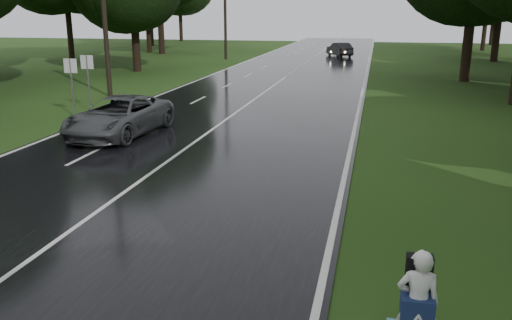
{
  "coord_description": "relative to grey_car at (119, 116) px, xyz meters",
  "views": [
    {
      "loc": [
        6.54,
        -7.95,
        4.85
      ],
      "look_at": [
        3.63,
        5.05,
        1.1
      ],
      "focal_mm": 37.47,
      "sensor_mm": 36.0,
      "label": 1
    }
  ],
  "objects": [
    {
      "name": "tree_right_f",
      "position": [
        20.93,
        37.26,
        -0.8
      ],
      "size": [
        9.18,
        9.18,
        14.34
      ],
      "primitive_type": null,
      "color": "black",
      "rests_on": "ground"
    },
    {
      "name": "far_car",
      "position": [
        5.85,
        39.91,
        -0.03
      ],
      "size": [
        3.22,
        4.64,
        1.45
      ],
      "primitive_type": "imported",
      "rotation": [
        0.0,
        0.0,
        3.57
      ],
      "color": "black",
      "rests_on": "road"
    },
    {
      "name": "road_sign_b",
      "position": [
        -3.91,
        4.67,
        -0.8
      ],
      "size": [
        0.66,
        0.1,
        2.74
      ],
      "primitive_type": null,
      "color": "white",
      "rests_on": "ground"
    },
    {
      "name": "grey_car",
      "position": [
        0.0,
        0.0,
        0.0
      ],
      "size": [
        2.88,
        5.63,
        1.52
      ],
      "primitive_type": "imported",
      "rotation": [
        0.0,
        0.0,
        6.22
      ],
      "color": "#424546",
      "rests_on": "road"
    },
    {
      "name": "utility_pole_mid",
      "position": [
        -5.21,
        9.21,
        -0.8
      ],
      "size": [
        1.8,
        0.28,
        10.83
      ],
      "primitive_type": null,
      "color": "black",
      "rests_on": "ground"
    },
    {
      "name": "hitchhiker",
      "position": [
        10.6,
        -12.01,
        -0.03
      ],
      "size": [
        0.61,
        0.55,
        1.66
      ],
      "color": "silver",
      "rests_on": "ground"
    },
    {
      "name": "lane_center",
      "position": [
        3.29,
        8.83,
        -0.76
      ],
      "size": [
        0.12,
        140.0,
        0.01
      ],
      "primitive_type": "cube",
      "color": "silver",
      "rests_on": "road"
    },
    {
      "name": "ground",
      "position": [
        3.29,
        -11.17,
        -0.8
      ],
      "size": [
        160.0,
        160.0,
        0.0
      ],
      "primitive_type": "plane",
      "color": "#244213",
      "rests_on": "ground"
    },
    {
      "name": "road_sign_a",
      "position": [
        -3.91,
        3.19,
        -0.8
      ],
      "size": [
        0.65,
        0.1,
        2.71
      ],
      "primitive_type": null,
      "color": "white",
      "rests_on": "ground"
    },
    {
      "name": "utility_pole_far",
      "position": [
        -5.21,
        34.07,
        -0.8
      ],
      "size": [
        1.8,
        0.28,
        10.53
      ],
      "primitive_type": null,
      "color": "black",
      "rests_on": "ground"
    },
    {
      "name": "tree_left_e",
      "position": [
        -9.31,
        21.84,
        -0.8
      ],
      "size": [
        7.85,
        7.85,
        12.26
      ],
      "primitive_type": null,
      "color": "black",
      "rests_on": "ground"
    },
    {
      "name": "tree_left_f",
      "position": [
        -14.27,
        39.27,
        -0.8
      ],
      "size": [
        11.7,
        11.7,
        18.28
      ],
      "primitive_type": null,
      "color": "black",
      "rests_on": "ground"
    },
    {
      "name": "road",
      "position": [
        3.29,
        8.83,
        -0.78
      ],
      "size": [
        12.0,
        140.0,
        0.04
      ],
      "primitive_type": "cube",
      "color": "black",
      "rests_on": "ground"
    },
    {
      "name": "tree_right_e",
      "position": [
        15.91,
        20.9,
        -0.8
      ],
      "size": [
        9.53,
        9.53,
        14.89
      ],
      "primitive_type": null,
      "color": "black",
      "rests_on": "ground"
    }
  ]
}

